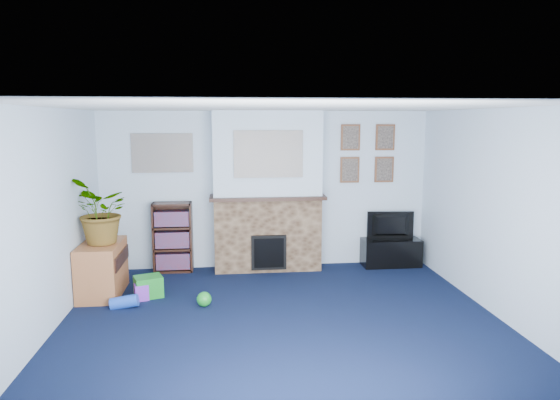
{
  "coord_description": "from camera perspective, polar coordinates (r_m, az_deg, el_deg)",
  "views": [
    {
      "loc": [
        -0.6,
        -5.33,
        2.26
      ],
      "look_at": [
        0.06,
        0.86,
        1.26
      ],
      "focal_mm": 32.0,
      "sensor_mm": 36.0,
      "label": 1
    }
  ],
  "objects": [
    {
      "name": "mantel_can",
      "position": [
        7.53,
        4.17,
        1.05
      ],
      "size": [
        0.05,
        0.05,
        0.11
      ],
      "primitive_type": "cylinder",
      "color": "purple",
      "rests_on": "chimney_breast"
    },
    {
      "name": "portrait_br",
      "position": [
        7.98,
        11.81,
        3.44
      ],
      "size": [
        0.3,
        0.03,
        0.4
      ],
      "primitive_type": "cube",
      "color": "brown",
      "rests_on": "wall_back"
    },
    {
      "name": "toy_block",
      "position": [
        6.69,
        -15.56,
        -10.02
      ],
      "size": [
        0.21,
        0.21,
        0.2
      ],
      "primitive_type": "cube",
      "rotation": [
        0.0,
        0.0,
        0.3
      ],
      "color": "purple",
      "rests_on": "ground"
    },
    {
      "name": "wall_left",
      "position": [
        5.76,
        -25.29,
        -2.41
      ],
      "size": [
        0.04,
        4.5,
        2.4
      ],
      "primitive_type": "cube",
      "color": "silver",
      "rests_on": "ground"
    },
    {
      "name": "chimney_breast",
      "position": [
        7.48,
        -1.45,
        0.82
      ],
      "size": [
        1.72,
        0.5,
        2.4
      ],
      "color": "brown",
      "rests_on": "ground"
    },
    {
      "name": "mantel_clock",
      "position": [
        7.43,
        -1.74,
        1.04
      ],
      "size": [
        0.1,
        0.06,
        0.13
      ],
      "primitive_type": "cube",
      "color": "gold",
      "rests_on": "chimney_breast"
    },
    {
      "name": "collage_main",
      "position": [
        7.21,
        -1.33,
        5.27
      ],
      "size": [
        1.0,
        0.03,
        0.68
      ],
      "primitive_type": "cube",
      "color": "gray",
      "rests_on": "chimney_breast"
    },
    {
      "name": "green_crate",
      "position": [
        6.76,
        -14.81,
        -9.51
      ],
      "size": [
        0.41,
        0.37,
        0.27
      ],
      "primitive_type": "cube",
      "rotation": [
        0.0,
        0.0,
        0.35
      ],
      "color": "#198C26",
      "rests_on": "ground"
    },
    {
      "name": "sideboard",
      "position": [
        6.96,
        -19.66,
        -7.38
      ],
      "size": [
        0.49,
        0.89,
        0.69
      ],
      "primitive_type": "cube",
      "color": "#A65F35",
      "rests_on": "ground"
    },
    {
      "name": "wall_right",
      "position": [
        6.26,
        23.7,
        -1.45
      ],
      "size": [
        0.04,
        4.5,
        2.4
      ],
      "primitive_type": "cube",
      "color": "silver",
      "rests_on": "ground"
    },
    {
      "name": "floor",
      "position": [
        5.82,
        0.28,
        -13.76
      ],
      "size": [
        5.0,
        4.5,
        0.01
      ],
      "primitive_type": "cube",
      "color": "black",
      "rests_on": "ground"
    },
    {
      "name": "ceiling",
      "position": [
        5.37,
        0.3,
        10.58
      ],
      "size": [
        5.0,
        4.5,
        0.01
      ],
      "primitive_type": "cube",
      "color": "white",
      "rests_on": "wall_back"
    },
    {
      "name": "toy_ball",
      "position": [
        6.31,
        -8.66,
        -11.15
      ],
      "size": [
        0.18,
        0.18,
        0.18
      ],
      "primitive_type": "sphere",
      "color": "#198C26",
      "rests_on": "ground"
    },
    {
      "name": "toy_tube",
      "position": [
        6.48,
        -17.36,
        -11.08
      ],
      "size": [
        0.35,
        0.15,
        0.2
      ],
      "primitive_type": "cylinder",
      "rotation": [
        0.0,
        1.43,
        0.0
      ],
      "color": "blue",
      "rests_on": "ground"
    },
    {
      "name": "collage_left",
      "position": [
        7.64,
        -13.3,
        5.25
      ],
      "size": [
        0.9,
        0.03,
        0.58
      ],
      "primitive_type": "cube",
      "color": "gray",
      "rests_on": "wall_back"
    },
    {
      "name": "wall_front",
      "position": [
        3.31,
        4.66,
        -9.63
      ],
      "size": [
        5.0,
        0.04,
        2.4
      ],
      "primitive_type": "cube",
      "color": "silver",
      "rests_on": "ground"
    },
    {
      "name": "portrait_tl",
      "position": [
        7.8,
        8.05,
        7.09
      ],
      "size": [
        0.3,
        0.03,
        0.4
      ],
      "primitive_type": "cube",
      "color": "brown",
      "rests_on": "wall_back"
    },
    {
      "name": "mantel_teddy",
      "position": [
        7.41,
        -5.51,
        0.94
      ],
      "size": [
        0.12,
        0.12,
        0.12
      ],
      "primitive_type": "sphere",
      "color": "gray",
      "rests_on": "chimney_breast"
    },
    {
      "name": "wall_back",
      "position": [
        7.68,
        -1.57,
        1.15
      ],
      "size": [
        5.0,
        0.04,
        2.4
      ],
      "primitive_type": "cube",
      "color": "silver",
      "rests_on": "ground"
    },
    {
      "name": "bookshelf",
      "position": [
        7.69,
        -12.13,
        -4.34
      ],
      "size": [
        0.58,
        0.28,
        1.05
      ],
      "color": "black",
      "rests_on": "ground"
    },
    {
      "name": "television",
      "position": [
        7.97,
        12.61,
        -2.88
      ],
      "size": [
        0.74,
        0.15,
        0.42
      ],
      "primitive_type": "imported",
      "rotation": [
        0.0,
        0.0,
        3.06
      ],
      "color": "black",
      "rests_on": "tv_stand"
    },
    {
      "name": "mantel_candle",
      "position": [
        7.46,
        1.24,
        1.16
      ],
      "size": [
        0.05,
        0.05,
        0.15
      ],
      "primitive_type": "cylinder",
      "color": "#B2BFC6",
      "rests_on": "chimney_breast"
    },
    {
      "name": "portrait_bl",
      "position": [
        7.83,
        7.97,
        3.44
      ],
      "size": [
        0.3,
        0.03,
        0.4
      ],
      "primitive_type": "cube",
      "color": "brown",
      "rests_on": "wall_back"
    },
    {
      "name": "portrait_tr",
      "position": [
        7.95,
        11.93,
        7.02
      ],
      "size": [
        0.3,
        0.03,
        0.4
      ],
      "primitive_type": "cube",
      "color": "brown",
      "rests_on": "wall_back"
    },
    {
      "name": "tv_stand",
      "position": [
        8.05,
        12.56,
        -5.78
      ],
      "size": [
        0.9,
        0.38,
        0.43
      ],
      "primitive_type": "cube",
      "color": "black",
      "rests_on": "ground"
    },
    {
      "name": "potted_plant",
      "position": [
        6.73,
        -19.69,
        -1.21
      ],
      "size": [
        0.89,
        0.95,
        0.86
      ],
      "primitive_type": "imported",
      "rotation": [
        0.0,
        0.0,
        5.05
      ],
      "color": "#26661E",
      "rests_on": "sideboard"
    }
  ]
}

